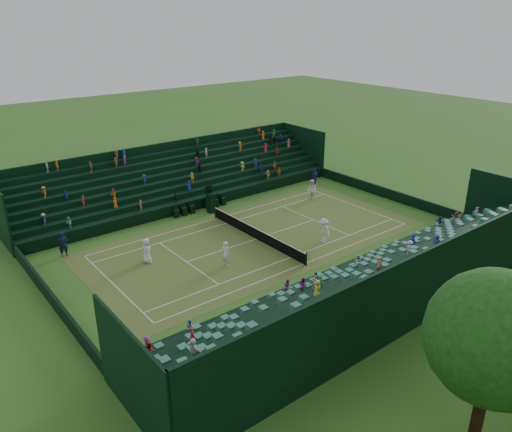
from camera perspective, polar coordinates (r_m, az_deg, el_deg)
The scene contains 17 objects.
ground at distance 39.82m, azimuth -0.00°, elevation -2.67°, with size 160.00×160.00×0.00m, color #326B21.
court_surface at distance 39.82m, azimuth -0.00°, elevation -2.66°, with size 12.97×26.77×0.01m, color #417426.
perimeter_wall_north at distance 50.31m, azimuth 14.38°, elevation 2.65°, with size 17.17×0.20×1.00m, color black.
perimeter_wall_south at distance 33.34m, azimuth -22.26°, elevation -8.81°, with size 17.17×0.20×1.00m, color black.
perimeter_wall_east at distance 34.05m, azimuth 8.93°, elevation -6.59°, with size 0.20×31.77×1.00m, color black.
perimeter_wall_west at distance 46.07m, azimuth -6.54°, elevation 1.41°, with size 0.20×31.77×1.00m, color black.
north_grandstand at distance 31.27m, azimuth 14.65°, elevation -7.68°, with size 6.60×32.00×4.90m.
south_grandstand at distance 49.14m, azimuth -9.19°, elevation 3.90°, with size 6.60×32.00×4.90m.
tennis_net at distance 39.60m, azimuth -0.00°, elevation -1.97°, with size 11.67×0.10×1.06m.
umpire_chair at distance 44.96m, azimuth -5.13°, elevation 1.84°, with size 0.87×0.87×2.73m.
courtside_chairs at distance 45.65m, azimuth -6.40°, elevation 1.07°, with size 0.48×5.45×1.04m.
player_near_west at distance 36.69m, azimuth -12.38°, elevation -3.89°, with size 0.91×0.59×1.87m, color silver.
player_near_east at distance 35.42m, azimuth -3.46°, elevation -4.32°, with size 0.70×0.46×1.91m, color white.
player_far_west at distance 48.15m, azimuth 6.42°, elevation 2.98°, with size 0.98×0.76×2.01m, color white.
player_far_east at distance 39.29m, azimuth 7.72°, elevation -1.64°, with size 1.28×0.74×1.99m, color white.
line_judge_north at distance 51.96m, azimuth 6.67°, elevation 4.38°, with size 0.71×0.46×1.94m, color black.
line_judge_south at distance 39.36m, azimuth -21.18°, elevation -3.03°, with size 0.70×0.46×1.93m, color black.
Camera 1 is at (28.38, -22.35, 16.75)m, focal length 35.00 mm.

